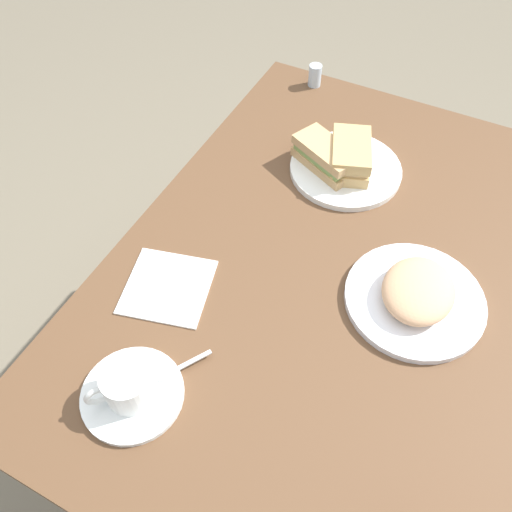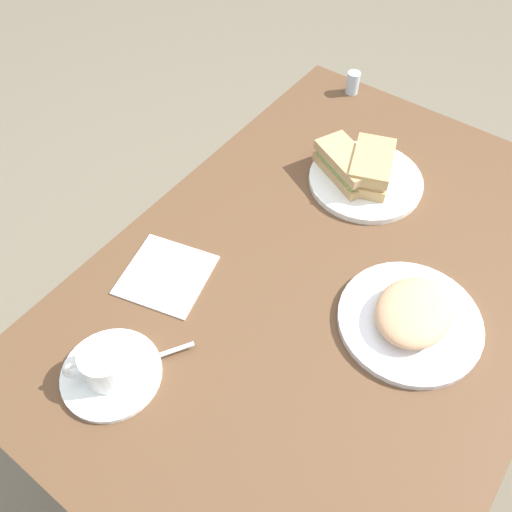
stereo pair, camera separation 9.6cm
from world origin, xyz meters
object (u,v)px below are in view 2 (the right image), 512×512
at_px(coffee_cup, 105,363).
at_px(side_plate, 409,321).
at_px(coffee_saucer, 112,374).
at_px(spoon, 155,356).
at_px(sandwich_front, 371,167).
at_px(dining_table, 323,317).
at_px(sandwich_back, 346,165).
at_px(napkin, 166,275).
at_px(salt_shaker, 353,83).
at_px(sandwich_plate, 365,181).

relative_size(coffee_cup, side_plate, 0.38).
height_order(coffee_saucer, spoon, spoon).
relative_size(sandwich_front, spoon, 1.71).
relative_size(dining_table, coffee_cup, 12.09).
bearing_deg(sandwich_back, sandwich_front, -65.60).
relative_size(napkin, salt_shaker, 2.72).
relative_size(side_plate, salt_shaker, 4.49).
height_order(dining_table, spoon, spoon).
distance_m(sandwich_plate, napkin, 0.47).
xyz_separation_m(sandwich_front, coffee_saucer, (-0.64, 0.12, -0.04)).
relative_size(dining_table, sandwich_front, 7.40).
bearing_deg(sandwich_front, sandwich_plate, 135.03).
relative_size(coffee_saucer, salt_shaker, 2.94).
bearing_deg(salt_shaker, sandwich_back, -152.89).
distance_m(sandwich_back, napkin, 0.44).
distance_m(napkin, salt_shaker, 0.70).
distance_m(sandwich_back, side_plate, 0.37).
relative_size(sandwich_plate, salt_shaker, 4.37).
distance_m(sandwich_back, coffee_cup, 0.62).
bearing_deg(dining_table, spoon, 156.50).
bearing_deg(coffee_cup, sandwich_back, -6.55).
bearing_deg(salt_shaker, sandwich_front, -143.78).
bearing_deg(sandwich_back, side_plate, -131.65).
bearing_deg(dining_table, coffee_cup, 154.94).
xyz_separation_m(coffee_saucer, napkin, (0.20, 0.06, -0.00)).
bearing_deg(sandwich_plate, coffee_cup, 169.87).
xyz_separation_m(sandwich_back, coffee_saucer, (-0.62, 0.07, -0.04)).
height_order(spoon, salt_shaker, salt_shaker).
bearing_deg(spoon, dining_table, -23.50).
height_order(side_plate, salt_shaker, salt_shaker).
relative_size(sandwich_plate, sandwich_back, 1.48).
height_order(coffee_saucer, salt_shaker, salt_shaker).
relative_size(side_plate, napkin, 1.65).
relative_size(coffee_saucer, coffee_cup, 1.73).
bearing_deg(coffee_cup, dining_table, -25.06).
distance_m(side_plate, napkin, 0.44).
bearing_deg(coffee_saucer, dining_table, -24.99).
relative_size(sandwich_back, coffee_cup, 1.74).
relative_size(sandwich_front, napkin, 1.02).
bearing_deg(napkin, sandwich_plate, -22.18).
relative_size(sandwich_front, coffee_cup, 1.63).
distance_m(sandwich_back, coffee_saucer, 0.62).
xyz_separation_m(coffee_cup, salt_shaker, (0.90, 0.07, -0.02)).
xyz_separation_m(dining_table, sandwich_front, (0.25, 0.06, 0.20)).
height_order(sandwich_back, coffee_cup, coffee_cup).
height_order(sandwich_back, coffee_saucer, sandwich_back).
distance_m(dining_table, salt_shaker, 0.60).
height_order(coffee_saucer, napkin, coffee_saucer).
relative_size(spoon, napkin, 0.60).
bearing_deg(salt_shaker, coffee_cup, -175.33).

